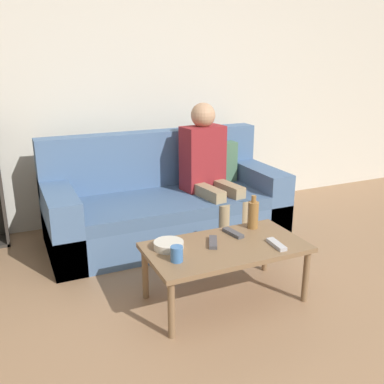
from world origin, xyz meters
TOP-DOWN VIEW (x-y plane):
  - wall_back at (0.00, 2.65)m, footprint 12.00×0.06m
  - couch at (-0.13, 2.04)m, footprint 1.95×0.84m
  - coffee_table at (-0.17, 0.93)m, footprint 0.98×0.53m
  - person_adult at (0.21, 1.96)m, footprint 0.40×0.63m
  - cup_near at (-0.52, 0.86)m, footprint 0.07×0.07m
  - tv_remote_0 at (-0.04, 1.06)m, footprint 0.07×0.18m
  - tv_remote_1 at (0.11, 0.80)m, footprint 0.06×0.17m
  - tv_remote_2 at (-0.23, 0.98)m, footprint 0.12×0.17m
  - snack_bowl at (-0.50, 1.03)m, footprint 0.18×0.18m
  - bottle at (0.13, 1.10)m, footprint 0.07×0.07m

SIDE VIEW (x-z plane):
  - couch at x=-0.13m, z-range -0.15..0.71m
  - coffee_table at x=-0.17m, z-range 0.15..0.52m
  - tv_remote_0 at x=-0.04m, z-range 0.37..0.40m
  - tv_remote_1 at x=0.11m, z-range 0.37..0.40m
  - tv_remote_2 at x=-0.23m, z-range 0.37..0.40m
  - snack_bowl at x=-0.50m, z-range 0.37..0.42m
  - cup_near at x=-0.52m, z-range 0.37..0.46m
  - bottle at x=0.13m, z-range 0.36..0.58m
  - person_adult at x=0.21m, z-range 0.07..1.19m
  - wall_back at x=0.00m, z-range 0.00..2.60m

